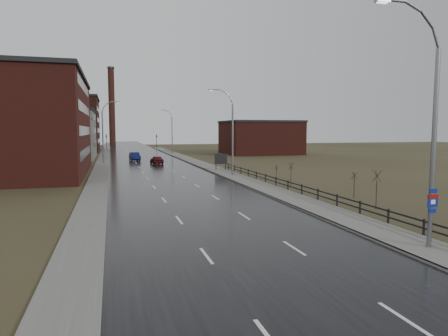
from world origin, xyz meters
TOP-DOWN VIEW (x-y plane):
  - ground at (0.00, 0.00)m, footprint 320.00×320.00m
  - road at (0.00, 60.00)m, footprint 14.00×300.00m
  - sidewalk_right at (8.60, 35.00)m, footprint 3.20×180.00m
  - curb_right at (7.08, 35.00)m, footprint 0.16×180.00m
  - sidewalk_left at (-8.20, 60.00)m, footprint 2.40×260.00m
  - warehouse_mid at (-17.99, 78.00)m, footprint 16.32×20.40m
  - warehouse_far at (-22.99, 108.00)m, footprint 26.52×24.48m
  - building_right at (30.30, 82.00)m, footprint 18.36×16.32m
  - smokestack at (-6.00, 150.00)m, footprint 2.70×2.70m
  - streetlight_main at (8.47, 2.00)m, footprint 3.91×0.29m
  - streetlight_right_mid at (8.50, 36.00)m, footprint 3.36×0.28m
  - streetlight_left at (-7.70, 62.00)m, footprint 3.36×0.28m
  - streetlight_right_far at (8.50, 90.00)m, footprint 3.36×0.28m
  - guardrail at (10.30, 18.31)m, footprint 0.10×53.05m
  - shrub_c at (12.93, 11.76)m, footprint 0.71×0.75m
  - shrub_d at (14.38, 16.83)m, footprint 0.56×0.59m
  - shrub_e at (11.98, 24.89)m, footprint 0.62×0.65m
  - shrub_f at (13.20, 31.65)m, footprint 0.41×0.43m
  - billboard at (9.10, 42.95)m, footprint 1.94×0.17m
  - traffic_light_left at (-8.00, 120.00)m, footprint 0.58×2.73m
  - traffic_light_right at (8.00, 120.00)m, footprint 0.58×2.73m
  - car_near at (-2.16, 66.32)m, footprint 2.14×5.15m
  - car_far at (1.19, 57.41)m, footprint 2.25×4.60m

SIDE VIEW (x-z plane):
  - ground at x=0.00m, z-range 0.00..0.00m
  - road at x=0.00m, z-range 0.00..0.06m
  - sidewalk_left at x=-8.20m, z-range 0.00..0.12m
  - sidewalk_right at x=8.60m, z-range 0.00..0.18m
  - curb_right at x=7.08m, z-range 0.00..0.18m
  - guardrail at x=10.30m, z-range 0.16..1.26m
  - car_far at x=1.19m, z-range 0.00..1.51m
  - car_near at x=-2.16m, z-range 0.00..1.66m
  - shrub_f at x=13.20m, z-range 0.05..1.73m
  - shrub_d at x=14.38m, z-range 0.07..2.44m
  - shrub_e at x=11.98m, z-range 0.08..2.70m
  - shrub_c at x=12.93m, z-range 0.10..3.12m
  - billboard at x=9.10m, z-range 0.43..3.01m
  - building_right at x=30.30m, z-range 0.01..8.51m
  - traffic_light_left at x=-8.00m, z-range 1.95..7.25m
  - traffic_light_right at x=8.00m, z-range 1.95..7.25m
  - warehouse_mid at x=-17.99m, z-range 0.01..10.51m
  - streetlight_right_mid at x=8.50m, z-range 0.16..11.51m
  - streetlight_left at x=-7.70m, z-range 0.16..11.51m
  - streetlight_right_far at x=8.50m, z-range 0.16..11.51m
  - streetlight_main at x=8.47m, z-range 0.01..12.11m
  - warehouse_far at x=-22.99m, z-range 0.01..15.51m
  - smokestack at x=-6.00m, z-range 0.15..30.85m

